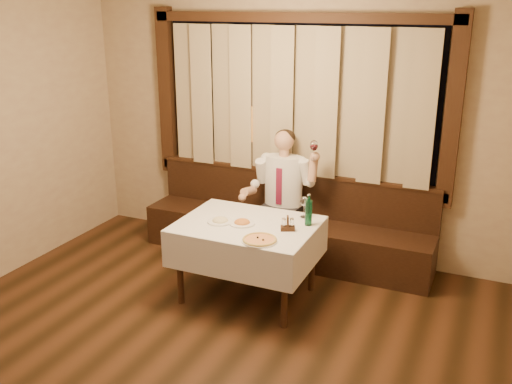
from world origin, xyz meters
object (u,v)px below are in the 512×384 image
at_px(pasta_cream, 220,219).
at_px(cruet_caddy, 288,225).
at_px(pasta_red, 242,221).
at_px(green_bottle, 309,212).
at_px(dining_table, 247,234).
at_px(pizza, 260,240).
at_px(banquette, 286,229).
at_px(seated_man, 282,187).

xyz_separation_m(pasta_cream, cruet_caddy, (0.65, 0.07, 0.01)).
distance_m(pasta_red, green_bottle, 0.62).
distance_m(dining_table, pizza, 0.45).
height_order(pasta_red, pasta_cream, same).
bearing_deg(cruet_caddy, pizza, -136.26).
bearing_deg(banquette, green_bottle, -57.62).
bearing_deg(pasta_cream, pasta_red, 10.97).
distance_m(pasta_red, cruet_caddy, 0.44).
xyz_separation_m(dining_table, green_bottle, (0.53, 0.19, 0.23)).
bearing_deg(pasta_red, banquette, 88.10).
height_order(pasta_red, cruet_caddy, cruet_caddy).
bearing_deg(banquette, cruet_caddy, -68.66).
bearing_deg(banquette, dining_table, -90.00).
distance_m(banquette, seated_man, 0.53).
bearing_deg(banquette, pasta_cream, -102.41).
height_order(pizza, pasta_red, pasta_red).
relative_size(banquette, seated_man, 2.24).
xyz_separation_m(pasta_red, pasta_cream, (-0.21, -0.04, 0.00)).
bearing_deg(seated_man, green_bottle, -53.22).
bearing_deg(banquette, pasta_red, -91.90).
relative_size(green_bottle, cruet_caddy, 2.11).
bearing_deg(pizza, banquette, 101.33).
bearing_deg(seated_man, pasta_red, -90.45).
bearing_deg(cruet_caddy, dining_table, 154.18).
xyz_separation_m(banquette, pizza, (0.27, -1.36, 0.46)).
bearing_deg(pizza, dining_table, 129.00).
height_order(dining_table, pasta_cream, pasta_cream).
xyz_separation_m(banquette, pasta_red, (-0.04, -1.06, 0.48)).
xyz_separation_m(banquette, green_bottle, (0.53, -0.84, 0.57)).
bearing_deg(pasta_red, seated_man, 89.55).
relative_size(pasta_red, cruet_caddy, 1.70).
distance_m(dining_table, seated_man, 0.95).
distance_m(pizza, pasta_cream, 0.58).
bearing_deg(pizza, pasta_cream, 153.27).
bearing_deg(green_bottle, seated_man, 126.78).
height_order(pasta_cream, seated_man, seated_man).
xyz_separation_m(green_bottle, cruet_caddy, (-0.13, -0.20, -0.08)).
bearing_deg(dining_table, banquette, 90.00).
xyz_separation_m(pasta_cream, seated_man, (0.21, 1.01, 0.04)).
relative_size(pizza, seated_man, 0.22).
height_order(pasta_cream, green_bottle, green_bottle).
relative_size(banquette, dining_table, 2.52).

